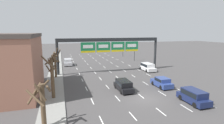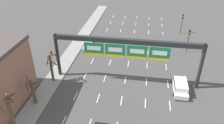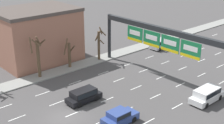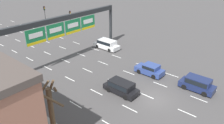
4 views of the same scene
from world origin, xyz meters
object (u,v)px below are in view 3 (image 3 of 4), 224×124
Objects in this scene: tree_bare_furthest at (38,56)px; suv_white at (207,94)px; sign_gantry at (162,38)px; tree_bare_closest at (99,43)px; tree_bare_third at (69,54)px; suv_silver at (160,43)px; suv_black at (84,95)px; car_blue at (120,117)px.

suv_white is at bearing 30.05° from tree_bare_furthest.
sign_gantry reaches higher than tree_bare_closest.
tree_bare_third is at bearing -147.97° from sign_gantry.
suv_black is (6.88, -22.17, -0.06)m from suv_silver.
car_blue is 6.32m from suv_black.
tree_bare_third reaches higher than suv_black.
suv_silver is (-16.51, 11.28, 0.00)m from suv_white.
car_blue is 0.93× the size of suv_black.
suv_black is at bearing -131.50° from suv_white.
car_blue is at bearing -1.12° from suv_black.
suv_silver is 23.22m from suv_black.
suv_white is 1.20× the size of suv_silver.
sign_gantry is at bearing -50.32° from suv_silver.
suv_black is 0.97× the size of tree_bare_third.
suv_black is at bearing 178.88° from car_blue.
car_blue is (-3.32, -11.02, -0.13)m from suv_white.
tree_bare_third is at bearing 162.91° from car_blue.
sign_gantry reaches higher than suv_black.
tree_bare_closest reaches higher than car_blue.
tree_bare_third is (-10.03, 4.90, 1.40)m from suv_black.
suv_silver is 17.61m from tree_bare_third.
suv_silver reaches higher than suv_black.
suv_silver is at bearing 82.69° from tree_bare_furthest.
tree_bare_third is at bearing -94.80° from tree_bare_closest.
tree_bare_third reaches higher than suv_white.
tree_bare_furthest reaches higher than suv_white.
tree_bare_closest is at bearing -178.30° from suv_white.
suv_white is 19.32m from tree_bare_closest.
sign_gantry is at bearing 111.58° from car_blue.
suv_black is (-9.64, -10.89, -0.06)m from suv_white.
sign_gantry is 5.53× the size of car_blue.
car_blue is 0.90× the size of tree_bare_third.
tree_bare_closest is (-2.70, -11.85, 1.99)m from suv_silver.
sign_gantry is 4.00× the size of tree_bare_closest.
tree_bare_furthest reaches higher than tree_bare_closest.
sign_gantry is 11.56m from tree_bare_closest.
suv_white is at bearing -34.34° from suv_silver.
suv_black is 11.25m from tree_bare_third.
sign_gantry reaches higher than car_blue.
suv_silver is 25.91m from car_blue.
suv_black is at bearing 1.93° from tree_bare_furthest.
suv_white is 11.51m from car_blue.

